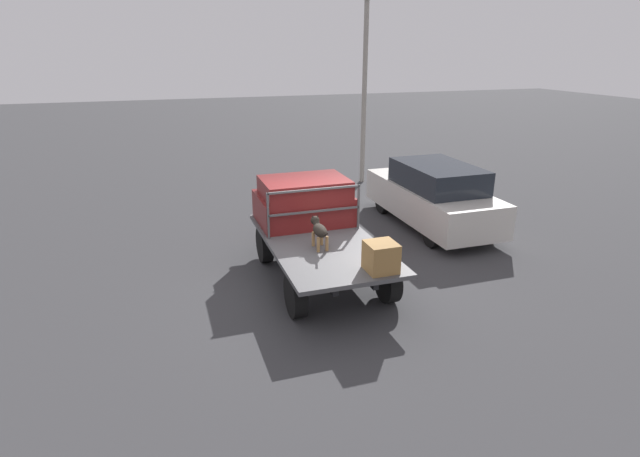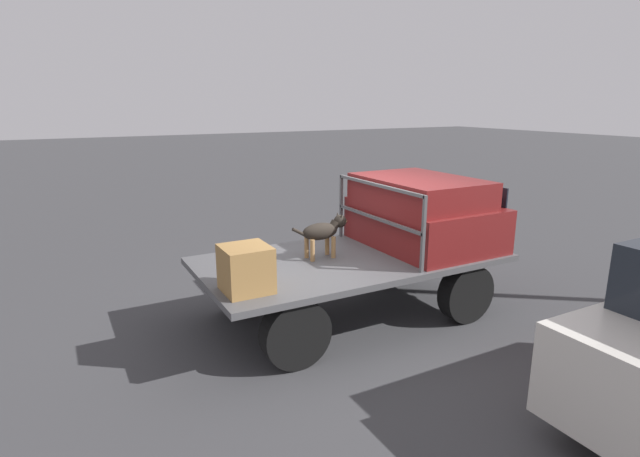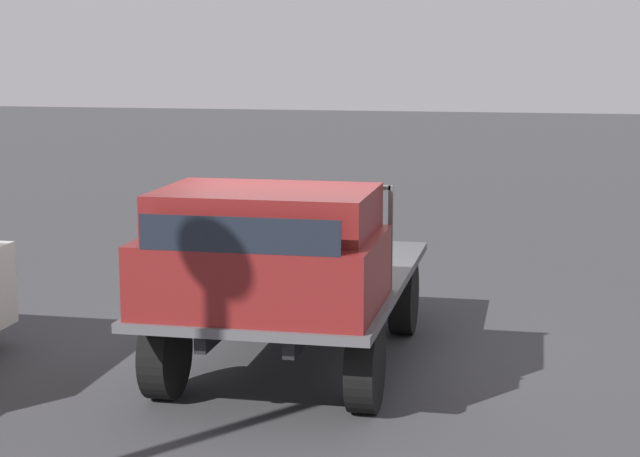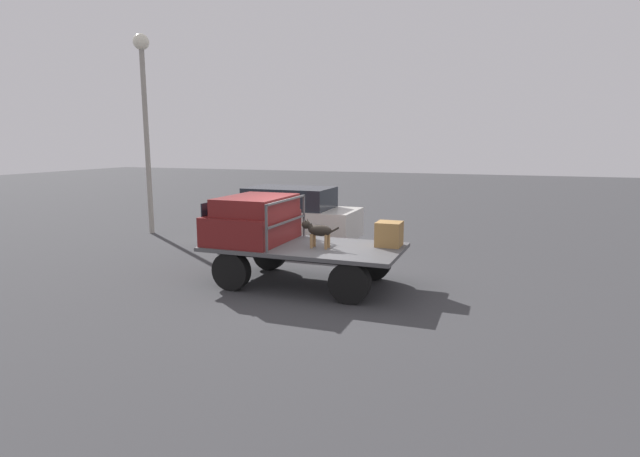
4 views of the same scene
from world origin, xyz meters
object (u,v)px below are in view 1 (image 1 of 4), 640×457
Objects in this scene: light_pole_near at (366,50)px; cargo_crate at (381,257)px; flatbed_truck at (321,251)px; dog at (319,230)px; parked_sedan at (433,195)px.

cargo_crate is at bearing 159.01° from light_pole_near.
flatbed_truck is 1.83m from cargo_crate.
light_pole_near is (7.42, -4.04, 3.17)m from dog.
cargo_crate is 0.12× the size of parked_sedan.
parked_sedan is 6.05m from light_pole_near.
light_pole_near reaches higher than flatbed_truck.
light_pole_near is at bearing -28.75° from flatbed_truck.
flatbed_truck is at bearing 111.30° from parked_sedan.
parked_sedan is (2.51, -3.95, -0.37)m from dog.
parked_sedan is at bearing -60.66° from dog.
cargo_crate is (-1.68, -0.52, 0.49)m from flatbed_truck.
parked_sedan is at bearing -60.29° from flatbed_truck.
dog is at bearing 26.54° from cargo_crate.
flatbed_truck is at bearing -27.10° from dog.
parked_sedan is (2.17, -3.80, 0.22)m from flatbed_truck.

